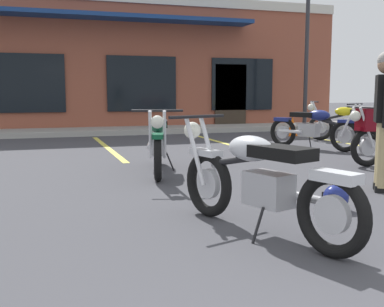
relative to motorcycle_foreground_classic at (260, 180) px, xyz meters
name	(u,v)px	position (x,y,z in m)	size (l,w,h in m)	color
ground_plane	(172,200)	(-0.37, 1.42, -0.46)	(80.00, 80.00, 0.00)	#3D3D42
sidewalk_kerb	(90,131)	(-0.37, 10.31, -0.39)	(22.00, 1.80, 0.14)	#A8A59E
brick_storefront_building	(78,67)	(-0.37, 13.94, 1.63)	(17.00, 6.67, 4.18)	brown
painted_stall_lines	(107,147)	(-0.37, 6.71, -0.46)	(11.05, 4.80, 0.01)	#DBCC4C
motorcycle_foreground_classic	(260,180)	(0.00, 0.00, 0.00)	(1.00, 2.04, 0.98)	black
motorcycle_black_cruiser	(314,127)	(3.71, 5.07, 0.00)	(1.28, 1.91, 0.98)	black
motorcycle_silver_naked	(158,142)	(-0.09, 3.23, 0.00)	(0.85, 2.07, 0.98)	black
motorcycle_green_cafe_racer	(349,122)	(5.57, 6.42, 0.00)	(2.05, 0.94, 0.98)	black
helmet_on_pavement	(336,197)	(1.11, 0.50, -0.33)	(0.26, 0.26, 0.26)	navy
traffic_cone	(292,126)	(4.87, 7.94, -0.20)	(0.34, 0.34, 0.53)	orange
parking_lot_lamp_post	(309,21)	(6.01, 9.11, 2.83)	(0.24, 0.76, 5.10)	#2D2D33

